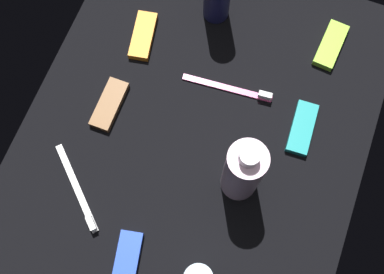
{
  "coord_description": "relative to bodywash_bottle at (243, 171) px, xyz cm",
  "views": [
    {
      "loc": [
        25.29,
        9.5,
        87.78
      ],
      "look_at": [
        0.0,
        0.0,
        3.0
      ],
      "focal_mm": 45.28,
      "sensor_mm": 36.0,
      "label": 1
    }
  ],
  "objects": [
    {
      "name": "ground_plane",
      "position": [
        -4.44,
        -10.8,
        -9.51
      ],
      "size": [
        84.0,
        64.0,
        1.2
      ],
      "primitive_type": "cube",
      "color": "black"
    },
    {
      "name": "bodywash_bottle",
      "position": [
        0.0,
        0.0,
        0.0
      ],
      "size": [
        6.63,
        6.63,
        19.46
      ],
      "color": "silver",
      "rests_on": "ground_plane"
    },
    {
      "name": "toothbrush_pink",
      "position": [
        -17.23,
        -7.11,
        -8.3
      ],
      "size": [
        2.66,
        18.04,
        2.1
      ],
      "color": "#E55999",
      "rests_on": "ground_plane"
    },
    {
      "name": "toothbrush_white",
      "position": [
        12.11,
        -26.71,
        -8.3
      ],
      "size": [
        13.17,
        13.96,
        2.1
      ],
      "color": "white",
      "rests_on": "ground_plane"
    },
    {
      "name": "snack_bar_brown",
      "position": [
        -5.67,
        -28.31,
        -8.16
      ],
      "size": [
        10.41,
        4.03,
        1.5
      ],
      "primitive_type": "cube",
      "rotation": [
        0.0,
        0.0,
        -0.0
      ],
      "color": "brown",
      "rests_on": "ground_plane"
    },
    {
      "name": "snack_bar_blue",
      "position": [
        20.27,
        -13.69,
        -8.16
      ],
      "size": [
        10.99,
        5.99,
        1.5
      ],
      "primitive_type": "cube",
      "rotation": [
        0.0,
        0.0,
        0.2
      ],
      "color": "blue",
      "rests_on": "ground_plane"
    },
    {
      "name": "snack_bar_orange",
      "position": [
        -21.79,
        -27.9,
        -8.16
      ],
      "size": [
        10.96,
        5.84,
        1.5
      ],
      "primitive_type": "cube",
      "rotation": [
        0.0,
        0.0,
        0.18
      ],
      "color": "orange",
      "rests_on": "ground_plane"
    },
    {
      "name": "snack_bar_lime",
      "position": [
        -33.07,
        8.28,
        -8.16
      ],
      "size": [
        10.69,
        4.82,
        1.5
      ],
      "primitive_type": "cube",
      "rotation": [
        0.0,
        0.0,
        -0.08
      ],
      "color": "#8CD133",
      "rests_on": "ground_plane"
    },
    {
      "name": "snack_bar_teal",
      "position": [
        -14.13,
        7.92,
        -8.16
      ],
      "size": [
        10.6,
        4.55,
        1.5
      ],
      "primitive_type": "cube",
      "rotation": [
        0.0,
        0.0,
        0.05
      ],
      "color": "teal",
      "rests_on": "ground_plane"
    }
  ]
}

